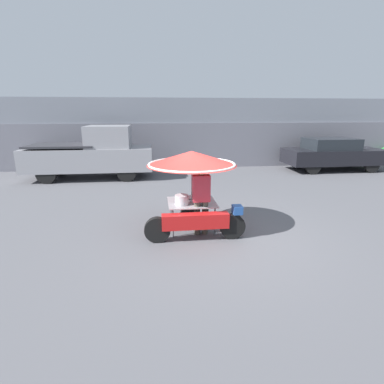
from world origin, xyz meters
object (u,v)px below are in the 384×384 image
vendor_motorcycle_cart (192,169)px  parked_car (333,154)px  vendor_person (201,197)px  pickup_truck (93,154)px

vendor_motorcycle_cart → parked_car: bearing=41.3°
vendor_person → vendor_motorcycle_cart: bearing=122.5°
parked_car → vendor_person: bearing=-136.9°
pickup_truck → parked_car: bearing=2.1°
vendor_motorcycle_cart → pickup_truck: size_ratio=0.43×
vendor_person → pickup_truck: pickup_truck is taller
vendor_motorcycle_cart → pickup_truck: pickup_truck is taller
pickup_truck → vendor_person: bearing=-61.3°
vendor_motorcycle_cart → parked_car: 9.95m
vendor_motorcycle_cart → parked_car: (7.45, 6.56, -0.68)m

